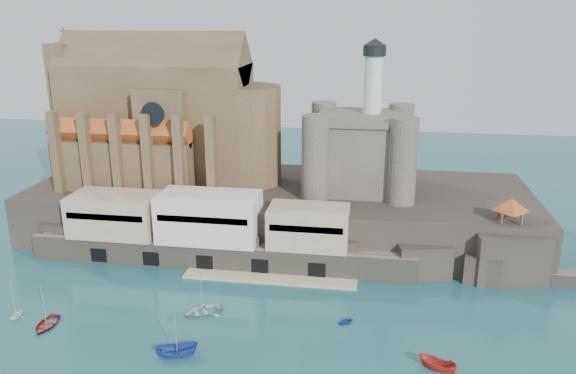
% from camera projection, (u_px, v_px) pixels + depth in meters
% --- Properties ---
extents(ground, '(300.00, 300.00, 0.00)m').
position_uv_depth(ground, '(232.00, 335.00, 79.92)').
color(ground, '#184B52').
rests_on(ground, ground).
extents(promontory, '(100.00, 36.00, 10.00)m').
position_uv_depth(promontory, '(278.00, 210.00, 115.61)').
color(promontory, black).
rests_on(promontory, ground).
extents(quay, '(70.00, 12.00, 13.05)m').
position_uv_depth(quay, '(208.00, 231.00, 101.38)').
color(quay, '#696354').
rests_on(quay, ground).
extents(church, '(47.00, 25.93, 30.51)m').
position_uv_depth(church, '(166.00, 122.00, 116.36)').
color(church, '#4F3C25').
rests_on(church, promontory).
extents(castle_keep, '(21.20, 21.20, 29.30)m').
position_uv_depth(castle_keep, '(360.00, 148.00, 110.82)').
color(castle_keep, '#4E463D').
rests_on(castle_keep, promontory).
extents(rock_outcrop, '(14.50, 10.50, 8.70)m').
position_uv_depth(rock_outcrop, '(505.00, 254.00, 96.89)').
color(rock_outcrop, black).
rests_on(rock_outcrop, ground).
extents(pavilion, '(6.40, 6.40, 5.40)m').
position_uv_depth(pavilion, '(511.00, 206.00, 94.44)').
color(pavilion, '#4F3C25').
rests_on(pavilion, rock_outcrop).
extents(boat_0, '(3.97, 1.31, 5.49)m').
position_uv_depth(boat_0, '(47.00, 326.00, 82.18)').
color(boat_0, maroon).
rests_on(boat_0, ground).
extents(boat_2, '(2.69, 2.65, 5.61)m').
position_uv_depth(boat_2, '(178.00, 356.00, 75.00)').
color(boat_2, '#203F99').
rests_on(boat_2, ground).
extents(boat_4, '(2.56, 1.65, 2.87)m').
position_uv_depth(boat_4, '(17.00, 317.00, 84.62)').
color(boat_4, white).
rests_on(boat_4, ground).
extents(boat_5, '(2.44, 2.41, 4.96)m').
position_uv_depth(boat_5, '(437.00, 370.00, 72.17)').
color(boat_5, red).
rests_on(boat_5, ground).
extents(boat_6, '(3.55, 4.22, 6.03)m').
position_uv_depth(boat_6, '(202.00, 313.00, 85.76)').
color(boat_6, silver).
rests_on(boat_6, ground).
extents(boat_7, '(2.48, 2.61, 2.61)m').
position_uv_depth(boat_7, '(346.00, 323.00, 82.96)').
color(boat_7, '#1D3697').
rests_on(boat_7, ground).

